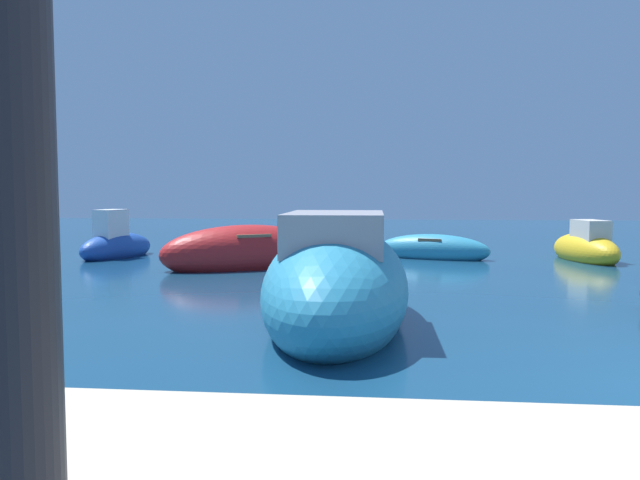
{
  "coord_description": "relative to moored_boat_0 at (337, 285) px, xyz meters",
  "views": [
    {
      "loc": [
        -4.09,
        -7.02,
        2.14
      ],
      "look_at": [
        -5.71,
        8.89,
        0.9
      ],
      "focal_mm": 36.38,
      "sensor_mm": 36.0,
      "label": 1
    }
  ],
  "objects": [
    {
      "name": "moored_boat_0",
      "position": [
        0.0,
        0.0,
        0.0
      ],
      "size": [
        2.36,
        6.05,
        2.25
      ],
      "rotation": [
        0.0,
        0.0,
        1.59
      ],
      "color": "teal",
      "rests_on": "ground"
    },
    {
      "name": "moored_boat_1",
      "position": [
        -3.04,
        7.17,
        -0.2
      ],
      "size": [
        4.96,
        3.92,
        1.53
      ],
      "rotation": [
        0.0,
        0.0,
        3.69
      ],
      "color": "#B21E1E",
      "rests_on": "ground"
    },
    {
      "name": "moored_boat_3",
      "position": [
        2.24,
        10.16,
        -0.35
      ],
      "size": [
        3.72,
        2.21,
        0.98
      ],
      "rotation": [
        0.0,
        0.0,
        2.8
      ],
      "color": "teal",
      "rests_on": "ground"
    },
    {
      "name": "moored_boat_8",
      "position": [
        -7.77,
        9.49,
        -0.24
      ],
      "size": [
        1.91,
        3.36,
        1.75
      ],
      "rotation": [
        0.0,
        0.0,
        1.3
      ],
      "color": "#1E479E",
      "rests_on": "ground"
    },
    {
      "name": "moored_boat_10",
      "position": [
        6.81,
        10.01,
        -0.26
      ],
      "size": [
        1.8,
        3.57,
        1.48
      ],
      "rotation": [
        0.0,
        0.0,
        1.76
      ],
      "color": "gold",
      "rests_on": "ground"
    }
  ]
}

